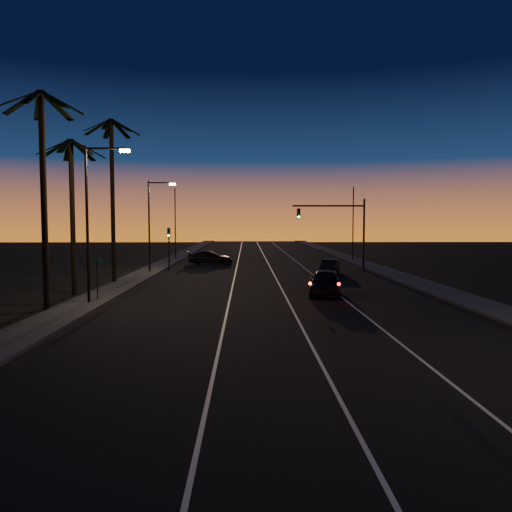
{
  "coord_description": "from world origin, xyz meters",
  "views": [
    {
      "loc": [
        -1.97,
        -8.47,
        4.71
      ],
      "look_at": [
        -1.38,
        22.26,
        2.63
      ],
      "focal_mm": 35.0,
      "sensor_mm": 36.0,
      "label": 1
    }
  ],
  "objects_px": {
    "signal_mast": "(340,221)",
    "lead_car": "(325,282)",
    "cross_car": "(210,258)",
    "right_car": "(330,267)"
  },
  "relations": [
    {
      "from": "signal_mast",
      "to": "cross_car",
      "type": "height_order",
      "value": "signal_mast"
    },
    {
      "from": "lead_car",
      "to": "cross_car",
      "type": "height_order",
      "value": "lead_car"
    },
    {
      "from": "lead_car",
      "to": "cross_car",
      "type": "bearing_deg",
      "value": 110.79
    },
    {
      "from": "signal_mast",
      "to": "cross_car",
      "type": "distance_m",
      "value": 15.66
    },
    {
      "from": "lead_car",
      "to": "cross_car",
      "type": "xyz_separation_m",
      "value": [
        -9.15,
        24.09,
        -0.1
      ]
    },
    {
      "from": "signal_mast",
      "to": "lead_car",
      "type": "relative_size",
      "value": 1.25
    },
    {
      "from": "lead_car",
      "to": "right_car",
      "type": "relative_size",
      "value": 1.34
    },
    {
      "from": "lead_car",
      "to": "right_car",
      "type": "xyz_separation_m",
      "value": [
        2.47,
        12.99,
        -0.17
      ]
    },
    {
      "from": "cross_car",
      "to": "lead_car",
      "type": "bearing_deg",
      "value": -69.21
    },
    {
      "from": "signal_mast",
      "to": "cross_car",
      "type": "xyz_separation_m",
      "value": [
        -13.18,
        7.42,
        -4.04
      ]
    }
  ]
}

